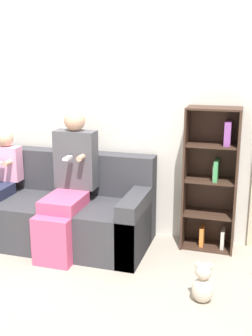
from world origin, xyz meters
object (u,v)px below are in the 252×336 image
Objects in this scene: couch at (52,211)px; teddy_bear at (203,284)px; bookshelf at (212,179)px; adult_seated at (69,181)px.

teddy_bear is (1.58, -0.71, -0.14)m from couch.
teddy_bear is (0.06, -1.00, -0.53)m from bookshelf.
adult_seated reaches higher than couch.
adult_seated is 1.35m from bookshelf.
couch reaches higher than teddy_bear.
adult_seated is at bearing -25.11° from couch.
bookshelf is at bearing 93.28° from teddy_bear.
adult_seated reaches higher than teddy_bear.
couch is 1.74m from teddy_bear.
bookshelf is (1.28, 0.41, 0.01)m from adult_seated.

